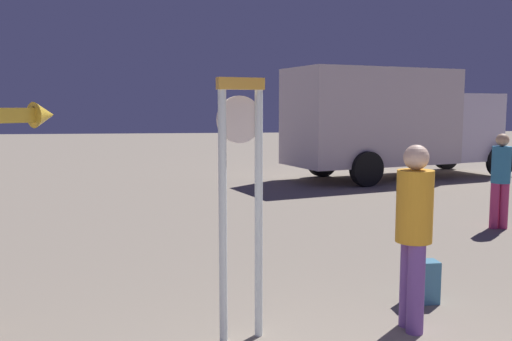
{
  "coord_description": "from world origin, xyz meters",
  "views": [
    {
      "loc": [
        -1.22,
        -2.24,
        2.04
      ],
      "look_at": [
        -0.3,
        4.92,
        1.2
      ],
      "focal_mm": 38.79,
      "sensor_mm": 36.0,
      "label": 1
    }
  ],
  "objects_px": {
    "standing_clock": "(241,183)",
    "person_distant": "(501,176)",
    "box_truck_near": "(391,120)",
    "person_near_clock": "(414,228)",
    "backpack": "(422,282)"
  },
  "relations": [
    {
      "from": "backpack",
      "to": "box_truck_near",
      "type": "relative_size",
      "value": 0.06
    },
    {
      "from": "backpack",
      "to": "box_truck_near",
      "type": "distance_m",
      "value": 10.36
    },
    {
      "from": "standing_clock",
      "to": "backpack",
      "type": "bearing_deg",
      "value": 18.48
    },
    {
      "from": "standing_clock",
      "to": "person_distant",
      "type": "height_order",
      "value": "standing_clock"
    },
    {
      "from": "person_near_clock",
      "to": "person_distant",
      "type": "height_order",
      "value": "person_near_clock"
    },
    {
      "from": "person_distant",
      "to": "box_truck_near",
      "type": "bearing_deg",
      "value": 85.07
    },
    {
      "from": "person_distant",
      "to": "box_truck_near",
      "type": "distance_m",
      "value": 6.58
    },
    {
      "from": "person_distant",
      "to": "person_near_clock",
      "type": "bearing_deg",
      "value": -129.35
    },
    {
      "from": "backpack",
      "to": "box_truck_near",
      "type": "height_order",
      "value": "box_truck_near"
    },
    {
      "from": "standing_clock",
      "to": "box_truck_near",
      "type": "relative_size",
      "value": 0.33
    },
    {
      "from": "box_truck_near",
      "to": "person_distant",
      "type": "bearing_deg",
      "value": -94.93
    },
    {
      "from": "person_near_clock",
      "to": "box_truck_near",
      "type": "relative_size",
      "value": 0.24
    },
    {
      "from": "person_distant",
      "to": "box_truck_near",
      "type": "relative_size",
      "value": 0.23
    },
    {
      "from": "person_distant",
      "to": "box_truck_near",
      "type": "height_order",
      "value": "box_truck_near"
    },
    {
      "from": "standing_clock",
      "to": "person_near_clock",
      "type": "bearing_deg",
      "value": -0.15
    }
  ]
}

